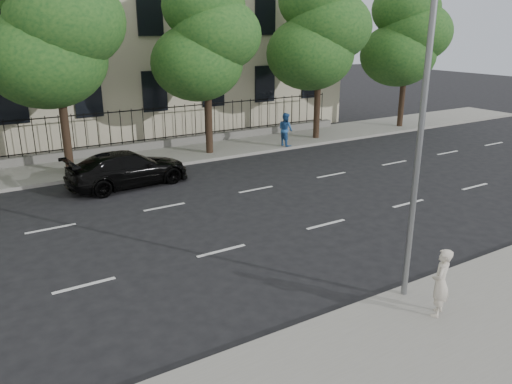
% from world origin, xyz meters
% --- Properties ---
extents(ground, '(120.00, 120.00, 0.00)m').
position_xyz_m(ground, '(0.00, 0.00, 0.00)').
color(ground, black).
rests_on(ground, ground).
extents(near_sidewalk, '(60.00, 4.00, 0.15)m').
position_xyz_m(near_sidewalk, '(0.00, -4.00, 0.07)').
color(near_sidewalk, gray).
rests_on(near_sidewalk, ground).
extents(far_sidewalk, '(60.00, 4.00, 0.15)m').
position_xyz_m(far_sidewalk, '(0.00, 14.00, 0.07)').
color(far_sidewalk, gray).
rests_on(far_sidewalk, ground).
extents(lane_markings, '(49.60, 4.62, 0.01)m').
position_xyz_m(lane_markings, '(0.00, 4.75, 0.01)').
color(lane_markings, silver).
rests_on(lane_markings, ground).
extents(iron_fence, '(30.00, 0.50, 2.20)m').
position_xyz_m(iron_fence, '(0.00, 15.70, 0.65)').
color(iron_fence, slate).
rests_on(iron_fence, far_sidewalk).
extents(street_light, '(0.25, 3.32, 8.05)m').
position_xyz_m(street_light, '(2.50, -1.77, 5.15)').
color(street_light, slate).
rests_on(street_light, near_sidewalk).
extents(tree_c, '(5.89, 5.50, 9.80)m').
position_xyz_m(tree_c, '(-1.96, 13.36, 6.41)').
color(tree_c, '#382619').
rests_on(tree_c, far_sidewalk).
extents(tree_d, '(5.34, 4.94, 8.84)m').
position_xyz_m(tree_d, '(5.04, 13.36, 5.84)').
color(tree_d, '#382619').
rests_on(tree_d, far_sidewalk).
extents(tree_e, '(5.71, 5.31, 9.46)m').
position_xyz_m(tree_e, '(12.04, 13.36, 6.20)').
color(tree_e, '#382619').
rests_on(tree_e, far_sidewalk).
extents(tree_f, '(5.52, 5.12, 9.01)m').
position_xyz_m(tree_f, '(19.04, 13.36, 5.88)').
color(tree_f, '#382619').
rests_on(tree_f, far_sidewalk).
extents(black_sedan, '(5.25, 2.51, 1.48)m').
position_xyz_m(black_sedan, '(-0.25, 10.26, 0.74)').
color(black_sedan, black).
rests_on(black_sedan, ground).
extents(woman_near, '(0.70, 0.62, 1.61)m').
position_xyz_m(woman_near, '(2.43, -3.34, 0.95)').
color(woman_near, beige).
rests_on(woman_near, near_sidewalk).
extents(pedestrian_far, '(0.74, 0.92, 1.81)m').
position_xyz_m(pedestrian_far, '(9.24, 12.40, 1.05)').
color(pedestrian_far, '#285798').
rests_on(pedestrian_far, far_sidewalk).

